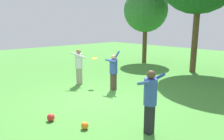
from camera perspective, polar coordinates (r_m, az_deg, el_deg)
The scene contains 9 objects.
ground_plane at distance 8.23m, azimuth -4.58°, elevation -7.94°, with size 40.00×40.00×0.00m, color #478C38.
person_thrower at distance 9.20m, azimuth 0.40°, elevation 0.23°, with size 0.55×0.54×1.72m.
person_catcher at distance 10.19m, azimuth -8.88°, elevation 1.67°, with size 0.74×0.71×1.68m.
person_bystander at distance 5.54m, azimuth 10.22°, elevation -7.04°, with size 0.70×0.65×1.70m.
frisbee at distance 9.84m, azimuth -4.66°, elevation 3.09°, with size 0.37×0.37×0.08m.
ball_red at distance 6.71m, azimuth -16.10°, elevation -12.11°, with size 0.23×0.23×0.23m, color red.
ball_orange at distance 6.05m, azimuth -7.33°, elevation -14.55°, with size 0.21×0.21×0.21m, color orange.
ball_white at distance 9.83m, azimuth 10.05°, elevation -4.08°, with size 0.22×0.22×0.22m, color white.
tree_left at distance 16.28m, azimuth 9.03°, elevation 15.52°, with size 3.19×3.19×5.46m.
Camera 1 is at (6.09, -4.77, 2.80)m, focal length 34.09 mm.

